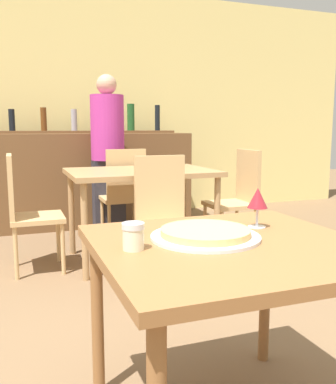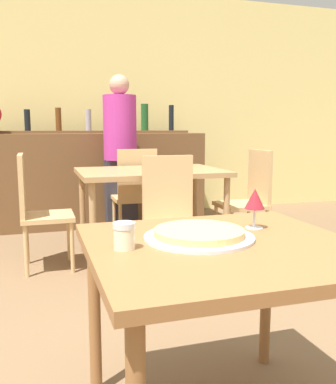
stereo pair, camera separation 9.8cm
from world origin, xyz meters
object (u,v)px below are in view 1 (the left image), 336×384
at_px(pizza_tray, 205,234).
at_px(person_standing, 108,150).
at_px(chair_far_side_left, 25,207).
at_px(wine_glass, 258,199).
at_px(chair_far_side_front, 164,212).
at_px(cheese_shaker, 133,236).
at_px(chair_far_side_back, 124,190).
at_px(chair_far_side_right, 238,194).

distance_m(pizza_tray, person_standing, 3.01).
bearing_deg(chair_far_side_left, wine_glass, -157.20).
relative_size(chair_far_side_front, pizza_tray, 2.33).
xyz_separation_m(chair_far_side_front, chair_far_side_left, (-0.93, 0.58, 0.00)).
height_order(chair_far_side_front, cheese_shaker, chair_far_side_front).
height_order(chair_far_side_back, chair_far_side_left, same).
xyz_separation_m(chair_far_side_back, cheese_shaker, (-0.65, -2.69, 0.25)).
xyz_separation_m(chair_far_side_right, person_standing, (-1.01, 0.93, 0.38)).
xyz_separation_m(chair_far_side_left, cheese_shaker, (0.28, -2.11, 0.25)).
xyz_separation_m(chair_far_side_left, pizza_tray, (0.56, -2.06, 0.23)).
xyz_separation_m(chair_far_side_front, person_standing, (-0.08, 1.51, 0.38)).
xyz_separation_m(chair_far_side_front, cheese_shaker, (-0.65, -1.53, 0.25)).
bearing_deg(chair_far_side_right, pizza_tray, -32.31).
bearing_deg(pizza_tray, wine_glass, 18.13).
xyz_separation_m(chair_far_side_right, wine_glass, (-1.04, -1.97, 0.32)).
relative_size(chair_far_side_back, cheese_shaker, 10.28).
height_order(chair_far_side_front, chair_far_side_back, same).
distance_m(chair_far_side_back, pizza_tray, 2.68).
distance_m(chair_far_side_front, wine_glass, 1.43).
distance_m(chair_far_side_back, chair_far_side_left, 1.10).
bearing_deg(cheese_shaker, wine_glass, 13.87).
relative_size(chair_far_side_front, chair_far_side_left, 1.00).
bearing_deg(chair_far_side_left, chair_far_side_front, -121.93).
bearing_deg(person_standing, cheese_shaker, -100.73).
distance_m(chair_far_side_left, chair_far_side_right, 1.87).
height_order(person_standing, wine_glass, person_standing).
distance_m(chair_far_side_back, person_standing, 0.52).
relative_size(chair_far_side_left, cheese_shaker, 10.28).
distance_m(chair_far_side_left, cheese_shaker, 2.14).
relative_size(cheese_shaker, person_standing, 0.05).
xyz_separation_m(chair_far_side_front, chair_far_side_right, (0.93, 0.58, 0.00)).
bearing_deg(chair_far_side_front, person_standing, 92.85).
bearing_deg(chair_far_side_front, chair_far_side_right, 31.93).
bearing_deg(chair_far_side_back, cheese_shaker, 76.38).
xyz_separation_m(chair_far_side_back, wine_glass, (-0.10, -2.55, 0.32)).
xyz_separation_m(pizza_tray, cheese_shaker, (-0.28, -0.05, 0.03)).
relative_size(chair_far_side_front, cheese_shaker, 10.28).
bearing_deg(wine_glass, cheese_shaker, -166.13).
xyz_separation_m(chair_far_side_back, person_standing, (-0.08, 0.35, 0.38)).
bearing_deg(pizza_tray, chair_far_side_right, 57.69).
distance_m(person_standing, wine_glass, 2.91).
bearing_deg(chair_far_side_left, cheese_shaker, -172.42).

